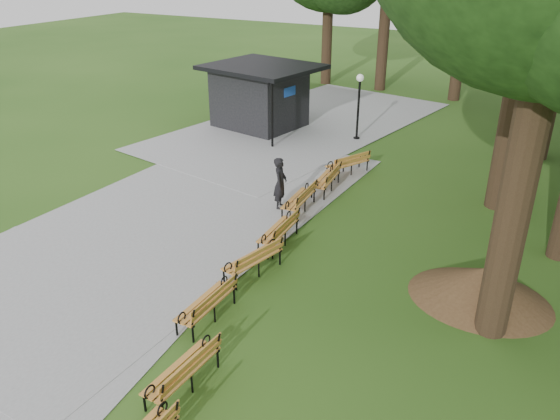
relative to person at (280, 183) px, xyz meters
The scene contains 13 objects.
ground 5.39m from the person, 76.47° to the right, with size 100.00×100.00×0.00m, color #2B5418.
path 3.61m from the person, 141.78° to the right, with size 12.00×38.00×0.06m, color #939396.
person is the anchor object (origin of this frame).
kiosk 9.34m from the person, 124.75° to the left, with size 4.74×4.12×2.97m, color black, non-canonical shape.
lamp_post 8.09m from the person, 93.40° to the left, with size 0.32×0.32×2.91m.
dirt_mound 7.14m from the person, 18.66° to the right, with size 2.86×2.86×0.88m, color #47301C.
bench_1 8.46m from the person, 74.16° to the right, with size 1.90×0.64×0.88m, color #C47A2D, non-canonical shape.
bench_2 6.28m from the person, 76.94° to the right, with size 1.90×0.64×0.88m, color #C47A2D, non-canonical shape.
bench_3 4.16m from the person, 71.37° to the right, with size 1.90×0.64×0.88m, color #C47A2D, non-canonical shape.
bench_4 2.49m from the person, 62.75° to the right, with size 1.90×0.64×0.88m, color #C47A2D, non-canonical shape.
bench_5 0.78m from the person, ahead, with size 1.90×0.64×0.88m, color #C47A2D, non-canonical shape.
bench_6 2.17m from the person, 70.29° to the left, with size 1.90×0.64×0.88m, color #C47A2D, non-canonical shape.
bench_7 3.94m from the person, 78.49° to the left, with size 1.90×0.64×0.88m, color #C47A2D, non-canonical shape.
Camera 1 is at (6.63, -9.24, 7.70)m, focal length 35.35 mm.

